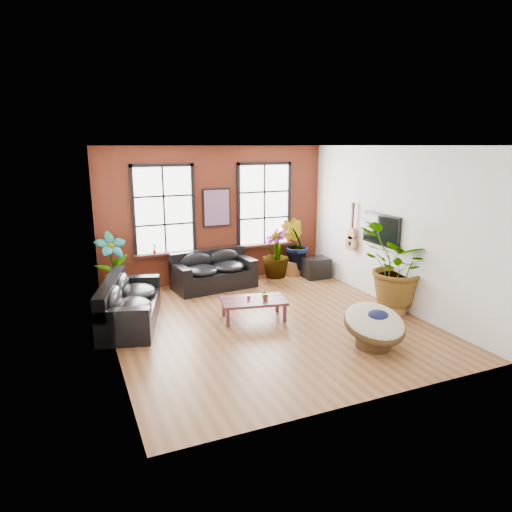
{
  "coord_description": "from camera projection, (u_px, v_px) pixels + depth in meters",
  "views": [
    {
      "loc": [
        -3.63,
        -7.93,
        3.5
      ],
      "look_at": [
        0.0,
        0.6,
        1.25
      ],
      "focal_mm": 32.0,
      "sensor_mm": 36.0,
      "label": 1
    }
  ],
  "objects": [
    {
      "name": "floor_plant_back_left",
      "position": [
        112.0,
        262.0,
        10.55
      ],
      "size": [
        0.86,
        0.69,
        1.43
      ],
      "primitive_type": "imported",
      "rotation": [
        0.0,
        0.0,
        0.27
      ],
      "color": "#114219",
      "rests_on": "ground"
    },
    {
      "name": "sofa_left",
      "position": [
        128.0,
        304.0,
        9.11
      ],
      "size": [
        1.57,
        2.51,
        0.92
      ],
      "rotation": [
        0.0,
        0.0,
        1.3
      ],
      "color": "black",
      "rests_on": "ground"
    },
    {
      "name": "pot_back_left",
      "position": [
        115.0,
        291.0,
        10.72
      ],
      "size": [
        0.56,
        0.56,
        0.36
      ],
      "rotation": [
        0.0,
        0.0,
        -0.17
      ],
      "color": "#925E2F",
      "rests_on": "ground"
    },
    {
      "name": "media_box",
      "position": [
        316.0,
        268.0,
        12.36
      ],
      "size": [
        0.69,
        0.58,
        0.55
      ],
      "rotation": [
        0.0,
        0.0,
        -0.05
      ],
      "color": "black",
      "rests_on": "ground"
    },
    {
      "name": "poster",
      "position": [
        217.0,
        208.0,
        11.68
      ],
      "size": [
        0.74,
        0.06,
        0.98
      ],
      "color": "black",
      "rests_on": "room"
    },
    {
      "name": "floor_plant_right_wall",
      "position": [
        397.0,
        267.0,
        9.58
      ],
      "size": [
        1.97,
        1.86,
        1.73
      ],
      "primitive_type": "imported",
      "rotation": [
        0.0,
        0.0,
        3.55
      ],
      "color": "#114219",
      "rests_on": "ground"
    },
    {
      "name": "floor_plant_back_right",
      "position": [
        294.0,
        244.0,
        12.56
      ],
      "size": [
        0.99,
        0.99,
        1.41
      ],
      "primitive_type": "imported",
      "rotation": [
        0.0,
        0.0,
        2.39
      ],
      "color": "#114219",
      "rests_on": "ground"
    },
    {
      "name": "coffee_table",
      "position": [
        254.0,
        302.0,
        9.37
      ],
      "size": [
        1.44,
        0.99,
        0.51
      ],
      "rotation": [
        0.0,
        0.0,
        -0.19
      ],
      "color": "#4B1B25",
      "rests_on": "ground"
    },
    {
      "name": "sill_plant_right",
      "position": [
        277.0,
        238.0,
        12.5
      ],
      "size": [
        0.19,
        0.19,
        0.27
      ],
      "primitive_type": "imported",
      "rotation": [
        0.0,
        0.0,
        3.49
      ],
      "color": "#114219",
      "rests_on": "room"
    },
    {
      "name": "room",
      "position": [
        265.0,
        237.0,
        9.02
      ],
      "size": [
        6.04,
        6.54,
        3.54
      ],
      "color": "brown",
      "rests_on": "ground"
    },
    {
      "name": "pot_right_wall",
      "position": [
        394.0,
        305.0,
        9.75
      ],
      "size": [
        0.58,
        0.58,
        0.36
      ],
      "rotation": [
        0.0,
        0.0,
        -0.24
      ],
      "color": "#925E2F",
      "rests_on": "ground"
    },
    {
      "name": "tv_wall_unit",
      "position": [
        372.0,
        232.0,
        10.58
      ],
      "size": [
        0.13,
        1.86,
        1.2
      ],
      "color": "black",
      "rests_on": "room"
    },
    {
      "name": "pot_mid",
      "position": [
        276.0,
        275.0,
        12.03
      ],
      "size": [
        0.63,
        0.63,
        0.36
      ],
      "rotation": [
        0.0,
        0.0,
        -0.33
      ],
      "color": "#925E2F",
      "rests_on": "ground"
    },
    {
      "name": "pot_back_right",
      "position": [
        293.0,
        267.0,
        12.71
      ],
      "size": [
        0.57,
        0.57,
        0.38
      ],
      "rotation": [
        0.0,
        0.0,
        -0.07
      ],
      "color": "#925E2F",
      "rests_on": "ground"
    },
    {
      "name": "sill_plant_left",
      "position": [
        154.0,
        248.0,
        11.22
      ],
      "size": [
        0.17,
        0.17,
        0.27
      ],
      "primitive_type": "imported",
      "rotation": [
        0.0,
        0.0,
        0.79
      ],
      "color": "#114219",
      "rests_on": "room"
    },
    {
      "name": "sofa_back",
      "position": [
        213.0,
        271.0,
        11.47
      ],
      "size": [
        2.12,
        1.22,
        0.92
      ],
      "rotation": [
        0.0,
        0.0,
        0.12
      ],
      "color": "black",
      "rests_on": "ground"
    },
    {
      "name": "papasan_chair",
      "position": [
        375.0,
        325.0,
        8.04
      ],
      "size": [
        1.1,
        1.12,
        0.82
      ],
      "rotation": [
        0.0,
        0.0,
        0.0
      ],
      "color": "#412D17",
      "rests_on": "ground"
    },
    {
      "name": "floor_plant_mid",
      "position": [
        276.0,
        253.0,
        11.84
      ],
      "size": [
        0.8,
        0.8,
        1.29
      ],
      "primitive_type": "imported",
      "rotation": [
        0.0,
        0.0,
        4.83
      ],
      "color": "#114219",
      "rests_on": "ground"
    },
    {
      "name": "table_plant",
      "position": [
        266.0,
        295.0,
        9.31
      ],
      "size": [
        0.21,
        0.18,
        0.22
      ],
      "primitive_type": "imported",
      "rotation": [
        0.0,
        0.0,
        -0.05
      ],
      "color": "#114219",
      "rests_on": "coffee_table"
    }
  ]
}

